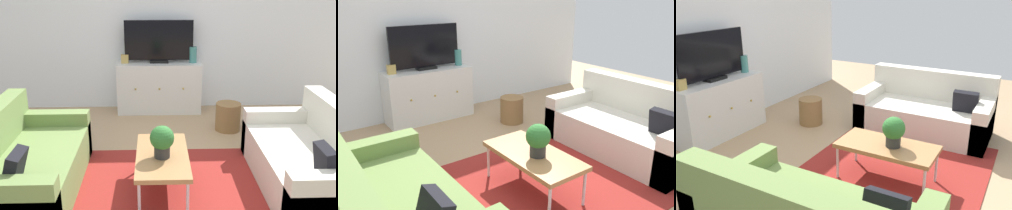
{
  "view_description": "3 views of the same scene",
  "coord_description": "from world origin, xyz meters",
  "views": [
    {
      "loc": [
        -0.14,
        -3.56,
        2.05
      ],
      "look_at": [
        0.0,
        0.4,
        0.72
      ],
      "focal_mm": 41.92,
      "sensor_mm": 36.0,
      "label": 1
    },
    {
      "loc": [
        -1.96,
        -2.33,
        1.86
      ],
      "look_at": [
        0.0,
        0.4,
        0.72
      ],
      "focal_mm": 36.18,
      "sensor_mm": 36.0,
      "label": 2
    },
    {
      "loc": [
        -3.08,
        -1.33,
        1.94
      ],
      "look_at": [
        0.0,
        0.4,
        0.72
      ],
      "focal_mm": 37.15,
      "sensor_mm": 36.0,
      "label": 3
    }
  ],
  "objects": [
    {
      "name": "ground_plane",
      "position": [
        0.0,
        0.0,
        0.0
      ],
      "size": [
        10.0,
        10.0,
        0.0
      ],
      "primitive_type": "plane",
      "color": "tan"
    },
    {
      "name": "wall_back",
      "position": [
        0.0,
        2.55,
        1.35
      ],
      "size": [
        6.4,
        0.12,
        2.7
      ],
      "primitive_type": "cube",
      "color": "white",
      "rests_on": "ground_plane"
    },
    {
      "name": "area_rug",
      "position": [
        0.0,
        -0.15,
        0.01
      ],
      "size": [
        2.5,
        1.9,
        0.01
      ],
      "primitive_type": "cube",
      "color": "maroon",
      "rests_on": "ground_plane"
    },
    {
      "name": "couch_right_side",
      "position": [
        1.44,
        -0.1,
        0.27
      ],
      "size": [
        0.9,
        1.73,
        0.82
      ],
      "color": "beige",
      "rests_on": "ground_plane"
    },
    {
      "name": "coffee_table",
      "position": [
        -0.07,
        -0.15,
        0.38
      ],
      "size": [
        0.5,
        1.0,
        0.41
      ],
      "color": "#A37547",
      "rests_on": "ground_plane"
    },
    {
      "name": "potted_plant",
      "position": [
        -0.08,
        -0.21,
        0.58
      ],
      "size": [
        0.23,
        0.23,
        0.31
      ],
      "color": "#2D2D2D",
      "rests_on": "coffee_table"
    },
    {
      "name": "tv_console",
      "position": [
        -0.07,
        2.27,
        0.38
      ],
      "size": [
        1.27,
        0.47,
        0.77
      ],
      "color": "silver",
      "rests_on": "ground_plane"
    },
    {
      "name": "flat_screen_tv",
      "position": [
        -0.07,
        2.29,
        1.09
      ],
      "size": [
        1.03,
        0.16,
        0.64
      ],
      "color": "black",
      "rests_on": "tv_console"
    },
    {
      "name": "glass_vase",
      "position": [
        0.44,
        2.27,
        0.89
      ],
      "size": [
        0.11,
        0.11,
        0.24
      ],
      "primitive_type": "cylinder",
      "color": "teal",
      "rests_on": "tv_console"
    },
    {
      "name": "mantel_clock",
      "position": [
        -0.59,
        2.27,
        0.83
      ],
      "size": [
        0.11,
        0.07,
        0.13
      ],
      "primitive_type": "cube",
      "color": "tan",
      "rests_on": "tv_console"
    },
    {
      "name": "wicker_basket",
      "position": [
        0.86,
        1.44,
        0.19
      ],
      "size": [
        0.34,
        0.34,
        0.38
      ],
      "primitive_type": "cylinder",
      "color": "olive",
      "rests_on": "ground_plane"
    }
  ]
}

